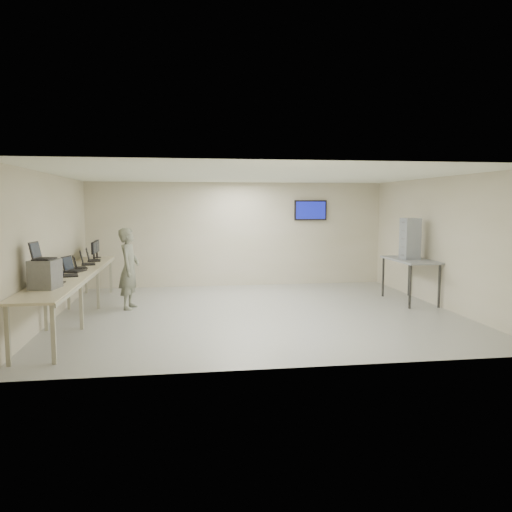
{
  "coord_description": "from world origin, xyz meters",
  "views": [
    {
      "loc": [
        -1.51,
        -9.95,
        2.23
      ],
      "look_at": [
        0.0,
        0.2,
        1.15
      ],
      "focal_mm": 35.0,
      "sensor_mm": 36.0,
      "label": 1
    }
  ],
  "objects": [
    {
      "name": "laptop_0",
      "position": [
        -3.65,
        -1.34,
        0.97
      ],
      "size": [
        0.28,
        0.34,
        0.26
      ],
      "rotation": [
        0.0,
        0.0,
        -0.03
      ],
      "color": "black",
      "rests_on": "workbench"
    },
    {
      "name": "laptop_2",
      "position": [
        -3.65,
        0.17,
        0.98
      ],
      "size": [
        0.43,
        0.46,
        0.31
      ],
      "rotation": [
        0.0,
        0.0,
        -0.29
      ],
      "color": "black",
      "rests_on": "workbench"
    },
    {
      "name": "room",
      "position": [
        0.03,
        0.06,
        1.41
      ],
      "size": [
        8.01,
        7.01,
        2.81
      ],
      "color": "#AFAF9C",
      "rests_on": "ground"
    },
    {
      "name": "laptop_4",
      "position": [
        -3.61,
        1.31,
        0.98
      ],
      "size": [
        0.38,
        0.44,
        0.31
      ],
      "rotation": [
        0.0,
        0.0,
        0.17
      ],
      "color": "black",
      "rests_on": "workbench"
    },
    {
      "name": "laptop_5",
      "position": [
        -3.6,
        2.0,
        0.98
      ],
      "size": [
        0.37,
        0.43,
        0.31
      ],
      "rotation": [
        0.0,
        0.0,
        0.14
      ],
      "color": "black",
      "rests_on": "workbench"
    },
    {
      "name": "workbench",
      "position": [
        -3.59,
        0.0,
        0.83
      ],
      "size": [
        0.76,
        6.0,
        0.9
      ],
      "color": "#CBB495",
      "rests_on": "ground"
    },
    {
      "name": "laptop_1",
      "position": [
        -3.63,
        -0.44,
        0.98
      ],
      "size": [
        0.4,
        0.44,
        0.3
      ],
      "rotation": [
        0.0,
        0.0,
        0.23
      ],
      "color": "black",
      "rests_on": "workbench"
    },
    {
      "name": "laptop_3",
      "position": [
        -3.65,
        0.7,
        0.97
      ],
      "size": [
        0.36,
        0.39,
        0.26
      ],
      "rotation": [
        0.0,
        0.0,
        0.32
      ],
      "color": "black",
      "rests_on": "workbench"
    },
    {
      "name": "equipment_box",
      "position": [
        -3.65,
        -1.8,
        1.13
      ],
      "size": [
        0.46,
        0.5,
        0.46
      ],
      "primitive_type": "cube",
      "rotation": [
        0.0,
        0.0,
        -0.18
      ],
      "color": "#606060",
      "rests_on": "workbench"
    },
    {
      "name": "monitor_far",
      "position": [
        -3.6,
        2.75,
        1.16
      ],
      "size": [
        0.19,
        0.44,
        0.43
      ],
      "color": "black",
      "rests_on": "workbench"
    },
    {
      "name": "storage_bins",
      "position": [
        3.58,
        0.63,
        1.44
      ],
      "size": [
        0.35,
        0.39,
        0.92
      ],
      "color": "#9CA4AF",
      "rests_on": "side_table"
    },
    {
      "name": "soldier",
      "position": [
        -2.63,
        0.8,
        0.86
      ],
      "size": [
        0.51,
        0.69,
        1.72
      ],
      "primitive_type": "imported",
      "rotation": [
        0.0,
        0.0,
        1.4
      ],
      "color": "gray",
      "rests_on": "ground"
    },
    {
      "name": "side_table",
      "position": [
        3.6,
        0.63,
        0.91
      ],
      "size": [
        0.76,
        1.64,
        0.98
      ],
      "color": "gray",
      "rests_on": "ground"
    },
    {
      "name": "laptop_on_box",
      "position": [
        -3.71,
        -1.8,
        1.43
      ],
      "size": [
        0.35,
        0.4,
        0.28
      ],
      "rotation": [
        0.0,
        0.0,
        -0.14
      ],
      "color": "black",
      "rests_on": "equipment_box"
    },
    {
      "name": "monitor_near",
      "position": [
        -3.6,
        2.32,
        1.16
      ],
      "size": [
        0.19,
        0.43,
        0.42
      ],
      "color": "black",
      "rests_on": "workbench"
    }
  ]
}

